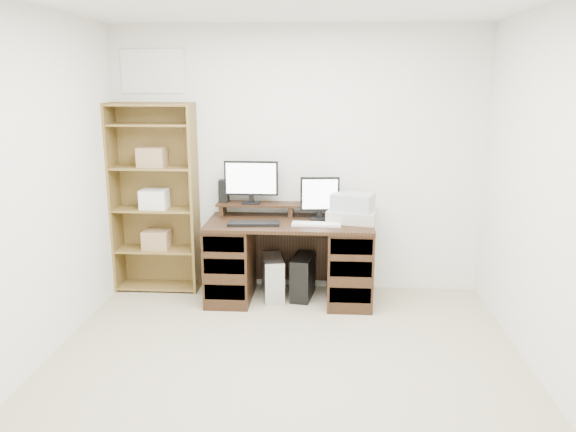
# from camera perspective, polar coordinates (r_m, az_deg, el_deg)

# --- Properties ---
(room) EXTENTS (3.54, 4.04, 2.54)m
(room) POSITION_cam_1_polar(r_m,az_deg,el_deg) (3.39, -0.82, 0.96)
(room) COLOR #BBAF8C
(room) RESTS_ON ground
(desk) EXTENTS (1.50, 0.70, 0.75)m
(desk) POSITION_cam_1_polar(r_m,az_deg,el_deg) (5.20, 0.16, -4.40)
(desk) COLOR black
(desk) RESTS_ON ground
(riser_shelf) EXTENTS (1.40, 0.22, 0.12)m
(riser_shelf) POSITION_cam_1_polar(r_m,az_deg,el_deg) (5.28, 0.31, 0.99)
(riser_shelf) COLOR black
(riser_shelf) RESTS_ON desk
(monitor_wide) EXTENTS (0.50, 0.13, 0.40)m
(monitor_wide) POSITION_cam_1_polar(r_m,az_deg,el_deg) (5.25, -3.76, 3.68)
(monitor_wide) COLOR black
(monitor_wide) RESTS_ON riser_shelf
(monitor_small) EXTENTS (0.36, 0.15, 0.39)m
(monitor_small) POSITION_cam_1_polar(r_m,az_deg,el_deg) (5.14, 3.25, 2.00)
(monitor_small) COLOR black
(monitor_small) RESTS_ON desk
(speaker) EXTENTS (0.09, 0.09, 0.21)m
(speaker) POSITION_cam_1_polar(r_m,az_deg,el_deg) (5.36, -6.54, 2.55)
(speaker) COLOR black
(speaker) RESTS_ON riser_shelf
(keyboard_black) EXTENTS (0.47, 0.18, 0.03)m
(keyboard_black) POSITION_cam_1_polar(r_m,az_deg,el_deg) (4.97, -3.51, -0.77)
(keyboard_black) COLOR black
(keyboard_black) RESTS_ON desk
(keyboard_white) EXTENTS (0.44, 0.15, 0.02)m
(keyboard_white) POSITION_cam_1_polar(r_m,az_deg,el_deg) (4.96, 2.89, -0.83)
(keyboard_white) COLOR white
(keyboard_white) RESTS_ON desk
(mouse) EXTENTS (0.08, 0.06, 0.03)m
(mouse) POSITION_cam_1_polar(r_m,az_deg,el_deg) (4.98, 6.69, -0.78)
(mouse) COLOR silver
(mouse) RESTS_ON desk
(printer) EXTENTS (0.49, 0.41, 0.11)m
(printer) POSITION_cam_1_polar(r_m,az_deg,el_deg) (5.11, 6.56, 0.02)
(printer) COLOR #B3AD9C
(printer) RESTS_ON desk
(basket) EXTENTS (0.42, 0.35, 0.15)m
(basket) POSITION_cam_1_polar(r_m,az_deg,el_deg) (5.08, 6.60, 1.44)
(basket) COLOR #A7ADB2
(basket) RESTS_ON printer
(tower_silver) EXTENTS (0.25, 0.43, 0.40)m
(tower_silver) POSITION_cam_1_polar(r_m,az_deg,el_deg) (5.28, -1.54, -6.27)
(tower_silver) COLOR #B2B5B9
(tower_silver) RESTS_ON ground
(tower_black) EXTENTS (0.23, 0.42, 0.40)m
(tower_black) POSITION_cam_1_polar(r_m,az_deg,el_deg) (5.30, 1.52, -6.18)
(tower_black) COLOR black
(tower_black) RESTS_ON ground
(bookshelf) EXTENTS (0.80, 0.30, 1.80)m
(bookshelf) POSITION_cam_1_polar(r_m,az_deg,el_deg) (5.50, -13.34, 1.93)
(bookshelf) COLOR olive
(bookshelf) RESTS_ON ground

